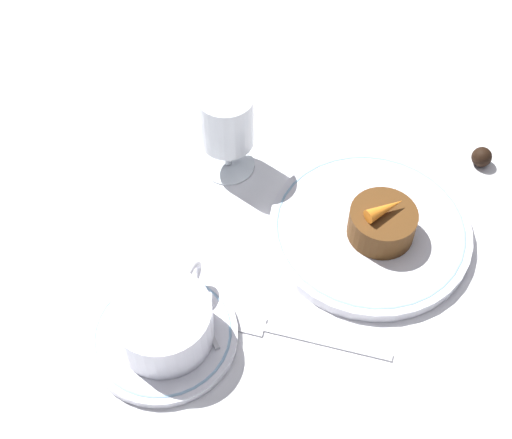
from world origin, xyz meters
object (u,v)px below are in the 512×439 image
object	(u,v)px
coffee_cup	(163,322)
fork	(283,332)
wine_glass	(227,125)
dinner_plate	(370,230)
dessert_cake	(382,223)

from	to	relation	value
coffee_cup	fork	size ratio (longest dim) A/B	0.69
coffee_cup	wine_glass	world-z (taller)	wine_glass
dinner_plate	dessert_cake	bearing A→B (deg)	-104.65
dinner_plate	coffee_cup	size ratio (longest dim) A/B	1.82
coffee_cup	dessert_cake	distance (m)	0.26
dinner_plate	coffee_cup	xyz separation A→B (m)	(-0.22, 0.14, 0.03)
fork	dinner_plate	bearing A→B (deg)	-12.59
dessert_cake	coffee_cup	bearing A→B (deg)	144.44
dinner_plate	coffee_cup	distance (m)	0.26
fork	dessert_cake	world-z (taller)	dessert_cake
fork	dessert_cake	bearing A→B (deg)	-17.16
coffee_cup	dinner_plate	bearing A→B (deg)	-32.89
coffee_cup	wine_glass	size ratio (longest dim) A/B	1.11
coffee_cup	fork	bearing A→B (deg)	-60.63
dinner_plate	wine_glass	size ratio (longest dim) A/B	2.03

